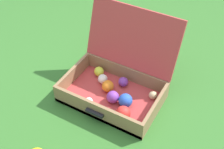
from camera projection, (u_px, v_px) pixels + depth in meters
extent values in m
plane|color=#336B28|center=(112.00, 105.00, 1.76)|extent=(16.00, 16.00, 0.00)
cube|color=#B23838|center=(112.00, 97.00, 1.79)|extent=(0.57, 0.37, 0.03)
cube|color=olive|center=(73.00, 76.00, 1.85)|extent=(0.02, 0.37, 0.12)
cube|color=olive|center=(155.00, 109.00, 1.65)|extent=(0.02, 0.37, 0.12)
cube|color=olive|center=(96.00, 111.00, 1.64)|extent=(0.54, 0.02, 0.12)
cube|color=olive|center=(126.00, 74.00, 1.87)|extent=(0.54, 0.02, 0.12)
cube|color=#B23838|center=(132.00, 38.00, 1.75)|extent=(0.57, 0.14, 0.36)
cube|color=black|center=(94.00, 113.00, 1.62)|extent=(0.11, 0.02, 0.02)
sphere|color=blue|center=(125.00, 100.00, 1.70)|extent=(0.08, 0.08, 0.08)
sphere|color=purple|center=(123.00, 82.00, 1.82)|extent=(0.06, 0.06, 0.06)
sphere|color=orange|center=(108.00, 86.00, 1.79)|extent=(0.07, 0.07, 0.07)
sphere|color=purple|center=(113.00, 97.00, 1.72)|extent=(0.07, 0.07, 0.07)
sphere|color=red|center=(123.00, 113.00, 1.63)|extent=(0.08, 0.08, 0.08)
sphere|color=#CCDB38|center=(99.00, 71.00, 1.89)|extent=(0.06, 0.06, 0.06)
sphere|color=white|center=(103.00, 79.00, 1.84)|extent=(0.06, 0.06, 0.06)
sphere|color=#D1B784|center=(153.00, 95.00, 1.75)|extent=(0.05, 0.05, 0.05)
sphere|color=white|center=(89.00, 102.00, 1.71)|extent=(0.05, 0.05, 0.05)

